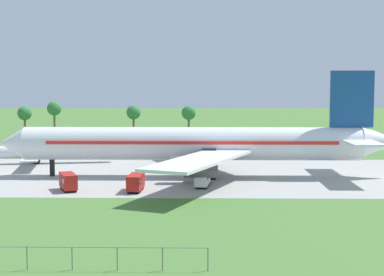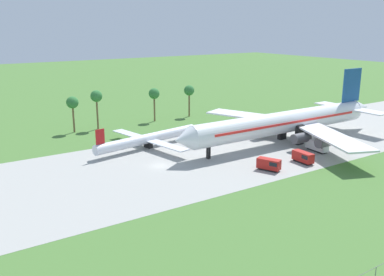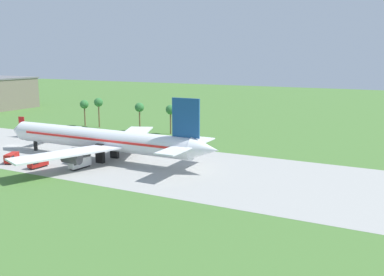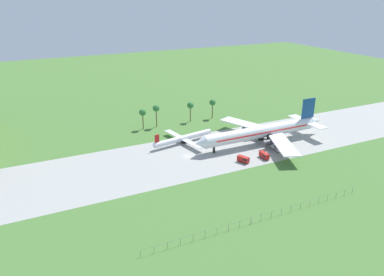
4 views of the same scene
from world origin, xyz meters
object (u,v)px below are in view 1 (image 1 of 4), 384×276
(jet_airliner, at_px, (201,144))
(catering_van, at_px, (68,182))
(fuel_truck, at_px, (202,178))
(baggage_tug, at_px, (135,183))
(regional_aircraft, at_px, (36,152))

(jet_airliner, bearing_deg, catering_van, -144.73)
(jet_airliner, xyz_separation_m, fuel_truck, (0.20, -10.43, -4.35))
(fuel_truck, distance_m, catering_van, 21.07)
(baggage_tug, height_order, fuel_truck, fuel_truck)
(jet_airliner, height_order, regional_aircraft, jet_airliner)
(regional_aircraft, distance_m, catering_van, 34.05)
(jet_airliner, relative_size, fuel_truck, 11.01)
(jet_airliner, relative_size, catering_van, 12.92)
(regional_aircraft, relative_size, baggage_tug, 5.75)
(regional_aircraft, height_order, baggage_tug, regional_aircraft)
(baggage_tug, xyz_separation_m, fuel_truck, (10.26, 4.54, 0.08))
(jet_airliner, bearing_deg, regional_aircraft, 154.26)
(fuel_truck, height_order, catering_van, fuel_truck)
(jet_airliner, distance_m, baggage_tug, 18.57)
(jet_airliner, height_order, fuel_truck, jet_airliner)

